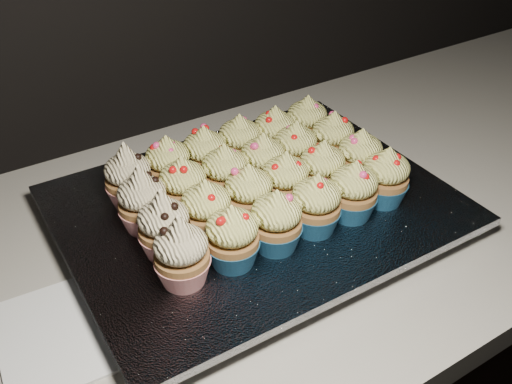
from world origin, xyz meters
The scene contains 28 objects.
worktop centered at (0.00, 1.70, 0.88)m, with size 2.44×0.64×0.04m, color beige.
napkin centered at (-0.31, 1.64, 0.90)m, with size 0.16×0.16×0.00m, color white.
baking_tray centered at (-0.04, 1.69, 0.91)m, with size 0.47×0.35×0.02m, color black.
foil_lining centered at (-0.04, 1.69, 0.93)m, with size 0.50×0.39×0.01m, color silver.
cupcake_0 centered at (-0.19, 1.61, 0.97)m, with size 0.06×0.06×0.10m.
cupcake_1 centered at (-0.12, 1.60, 0.97)m, with size 0.06×0.06×0.08m.
cupcake_2 centered at (-0.07, 1.60, 0.97)m, with size 0.06×0.06×0.08m.
cupcake_3 centered at (-0.01, 1.60, 0.97)m, with size 0.06×0.06×0.08m.
cupcake_4 centered at (0.05, 1.60, 0.97)m, with size 0.06×0.06×0.08m.
cupcake_5 centered at (0.11, 1.60, 0.97)m, with size 0.06×0.06×0.08m.
cupcake_6 centered at (-0.18, 1.66, 0.97)m, with size 0.06×0.06×0.10m.
cupcake_7 centered at (-0.13, 1.66, 0.97)m, with size 0.06×0.06×0.08m.
cupcake_8 centered at (-0.07, 1.66, 0.97)m, with size 0.06×0.06×0.08m.
cupcake_9 centered at (-0.01, 1.66, 0.97)m, with size 0.06×0.06×0.08m.
cupcake_10 centered at (0.05, 1.66, 0.97)m, with size 0.06×0.06×0.08m.
cupcake_11 centered at (0.11, 1.66, 0.97)m, with size 0.06×0.06×0.08m.
cupcake_12 centered at (-0.18, 1.72, 0.97)m, with size 0.06×0.06×0.10m.
cupcake_13 centered at (-0.13, 1.72, 0.97)m, with size 0.06×0.06×0.08m.
cupcake_14 centered at (-0.07, 1.72, 0.97)m, with size 0.06×0.06×0.08m.
cupcake_15 centered at (-0.01, 1.72, 0.97)m, with size 0.06×0.06×0.08m.
cupcake_16 centered at (0.05, 1.72, 0.97)m, with size 0.06×0.06×0.08m.
cupcake_17 centered at (0.11, 1.72, 0.97)m, with size 0.06×0.06×0.08m.
cupcake_18 centered at (-0.18, 1.78, 0.97)m, with size 0.06×0.06×0.10m.
cupcake_19 centered at (-0.12, 1.78, 0.97)m, with size 0.06×0.06×0.08m.
cupcake_20 centered at (-0.07, 1.78, 0.97)m, with size 0.06×0.06×0.08m.
cupcake_21 centered at (-0.01, 1.78, 0.97)m, with size 0.06×0.06×0.08m.
cupcake_22 centered at (0.05, 1.77, 0.97)m, with size 0.06×0.06×0.08m.
cupcake_23 centered at (0.11, 1.78, 0.97)m, with size 0.06×0.06×0.08m.
Camera 1 is at (-0.37, 1.17, 1.39)m, focal length 40.00 mm.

